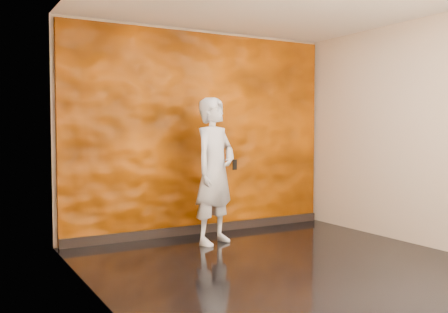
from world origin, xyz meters
TOP-DOWN VIEW (x-y plane):
  - room at (0.00, 0.00)m, footprint 4.02×4.02m
  - feature_wall at (0.00, 1.96)m, footprint 3.90×0.06m
  - baseboard at (0.00, 1.92)m, footprint 3.90×0.04m
  - man at (-0.17, 1.29)m, footprint 0.79×0.68m
  - phone at (-0.03, 1.03)m, footprint 0.07×0.03m

SIDE VIEW (x-z plane):
  - baseboard at x=0.00m, z-range 0.00..0.12m
  - man at x=-0.17m, z-range 0.00..1.83m
  - phone at x=-0.03m, z-range 0.94..1.07m
  - feature_wall at x=0.00m, z-range 0.00..2.75m
  - room at x=0.00m, z-range -0.01..2.81m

